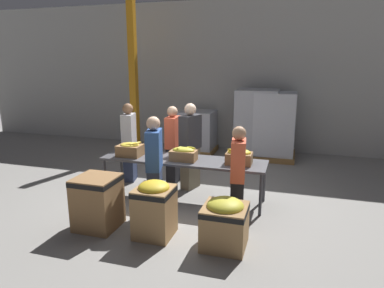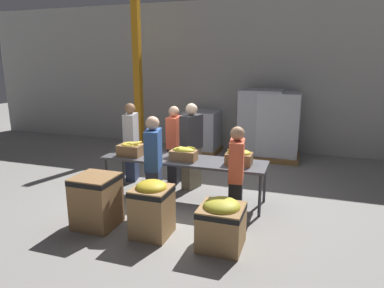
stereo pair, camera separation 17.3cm
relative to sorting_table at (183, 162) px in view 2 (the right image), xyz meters
name	(u,v)px [view 2 (the right image)]	position (x,y,z in m)	size (l,w,h in m)	color
ground_plane	(184,198)	(0.00, 0.00, -0.69)	(30.00, 30.00, 0.00)	gray
wall_back	(233,77)	(0.00, 3.96, 1.31)	(16.00, 0.08, 4.00)	#B7B7B2
sorting_table	(183,162)	(0.00, 0.00, 0.00)	(2.89, 0.73, 0.74)	#4C4C51
banana_box_0	(131,149)	(-0.98, -0.08, 0.17)	(0.43, 0.36, 0.26)	olive
banana_box_1	(184,154)	(0.03, -0.08, 0.17)	(0.45, 0.27, 0.24)	olive
banana_box_2	(239,157)	(0.98, -0.02, 0.18)	(0.42, 0.32, 0.27)	olive
volunteer_0	(154,166)	(-0.24, -0.71, 0.10)	(0.31, 0.47, 1.59)	#2D3856
volunteer_1	(174,145)	(-0.46, 0.75, 0.08)	(0.23, 0.43, 1.56)	black
volunteer_2	(131,142)	(-1.36, 0.64, 0.10)	(0.30, 0.46, 1.59)	#2D3856
volunteer_3	(236,178)	(1.08, -0.71, 0.06)	(0.25, 0.43, 1.51)	black
volunteer_4	(191,147)	(-0.05, 0.58, 0.13)	(0.36, 0.49, 1.65)	#6B604C
donation_bin_0	(96,199)	(-0.87, -1.38, -0.27)	(0.59, 0.59, 0.78)	olive
donation_bin_1	(152,207)	(0.03, -1.38, -0.26)	(0.51, 0.51, 0.81)	#A37A4C
donation_bin_2	(221,222)	(1.03, -1.38, -0.33)	(0.57, 0.57, 0.68)	#A37A4C
support_pillar	(138,77)	(-2.27, 2.76, 1.31)	(0.18, 0.18, 4.00)	orange
pallet_stack_0	(202,132)	(-0.64, 3.20, -0.14)	(0.94, 0.94, 1.13)	olive
pallet_stack_1	(261,124)	(0.90, 3.26, 0.16)	(1.11, 1.11, 1.72)	olive
pallet_stack_2	(279,127)	(1.35, 3.22, 0.13)	(1.07, 1.07, 1.67)	olive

